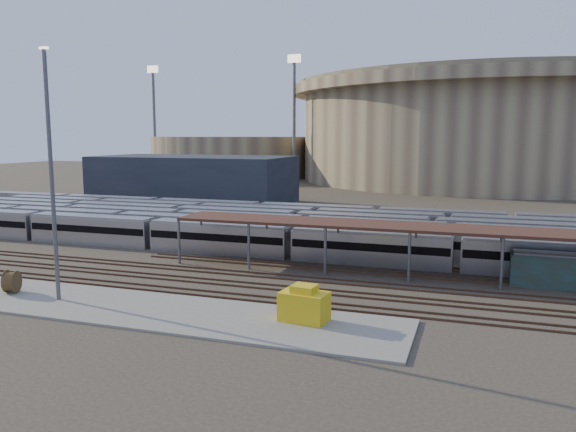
# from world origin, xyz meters

# --- Properties ---
(ground) EXTENTS (420.00, 420.00, 0.00)m
(ground) POSITION_xyz_m (0.00, 0.00, 0.00)
(ground) COLOR #383026
(ground) RESTS_ON ground
(apron) EXTENTS (50.00, 9.00, 0.20)m
(apron) POSITION_xyz_m (-5.00, -15.00, 0.10)
(apron) COLOR gray
(apron) RESTS_ON ground
(subway_trains) EXTENTS (124.45, 23.90, 3.60)m
(subway_trains) POSITION_xyz_m (-1.28, 18.50, 1.80)
(subway_trains) COLOR #A3A2A7
(subway_trains) RESTS_ON ground
(inspection_shed) EXTENTS (60.30, 6.00, 5.30)m
(inspection_shed) POSITION_xyz_m (22.00, 4.00, 4.98)
(inspection_shed) COLOR #5B5B60
(inspection_shed) RESTS_ON ground
(empty_tracks) EXTENTS (170.00, 9.62, 0.18)m
(empty_tracks) POSITION_xyz_m (0.00, -5.00, 0.09)
(empty_tracks) COLOR #4C3323
(empty_tracks) RESTS_ON ground
(stadium) EXTENTS (124.00, 124.00, 32.50)m
(stadium) POSITION_xyz_m (25.00, 140.00, 16.47)
(stadium) COLOR gray
(stadium) RESTS_ON ground
(secondary_arena) EXTENTS (56.00, 56.00, 14.00)m
(secondary_arena) POSITION_xyz_m (-60.00, 130.00, 7.00)
(secondary_arena) COLOR gray
(secondary_arena) RESTS_ON ground
(service_building) EXTENTS (42.00, 20.00, 10.00)m
(service_building) POSITION_xyz_m (-35.00, 55.00, 5.00)
(service_building) COLOR #1E232D
(service_building) RESTS_ON ground
(floodlight_0) EXTENTS (4.00, 1.00, 38.40)m
(floodlight_0) POSITION_xyz_m (-30.00, 110.00, 20.65)
(floodlight_0) COLOR #5B5B60
(floodlight_0) RESTS_ON ground
(floodlight_1) EXTENTS (4.00, 1.00, 38.40)m
(floodlight_1) POSITION_xyz_m (-85.00, 120.00, 20.65)
(floodlight_1) COLOR #5B5B60
(floodlight_1) RESTS_ON ground
(floodlight_3) EXTENTS (4.00, 1.00, 38.40)m
(floodlight_3) POSITION_xyz_m (-10.00, 160.00, 20.65)
(floodlight_3) COLOR #5B5B60
(floodlight_3) RESTS_ON ground
(cable_reel_east) EXTENTS (1.76, 2.32, 2.06)m
(cable_reel_east) POSITION_xyz_m (-16.16, -14.80, 1.23)
(cable_reel_east) COLOR brown
(cable_reel_east) RESTS_ON apron
(yard_light_pole) EXTENTS (0.82, 0.36, 21.50)m
(yard_light_pole) POSITION_xyz_m (-10.59, -15.21, 11.03)
(yard_light_pole) COLOR #5B5B60
(yard_light_pole) RESTS_ON apron
(yellow_equipment) EXTENTS (3.87, 2.69, 2.26)m
(yellow_equipment) POSITION_xyz_m (11.50, -13.68, 1.33)
(yellow_equipment) COLOR gold
(yellow_equipment) RESTS_ON apron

